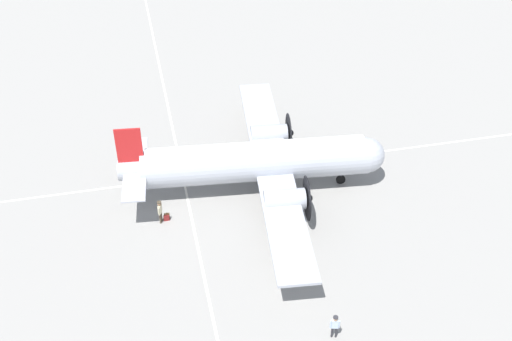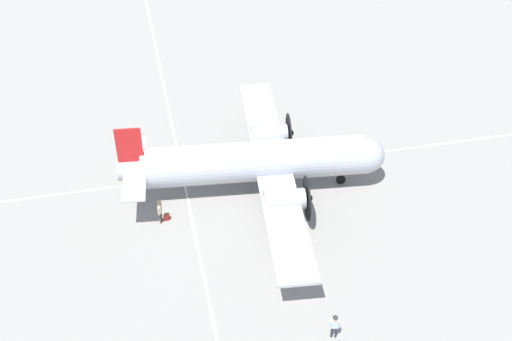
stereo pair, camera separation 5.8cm
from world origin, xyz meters
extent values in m
plane|color=gray|center=(0.00, 0.00, 0.00)|extent=(300.00, 300.00, 0.00)
cube|color=silver|center=(0.00, -2.54, 0.00)|extent=(120.00, 0.16, 0.01)
cube|color=silver|center=(5.10, 0.00, 0.00)|extent=(0.16, 120.00, 0.01)
cylinder|color=#ADB2BC|center=(0.00, 0.00, 2.45)|extent=(16.51, 4.34, 2.69)
cylinder|color=white|center=(0.00, 0.00, 3.19)|extent=(15.64, 3.46, 1.88)
sphere|color=#ADB2BC|center=(-8.12, 0.83, 2.45)|extent=(2.56, 2.56, 2.56)
cylinder|color=#ADB2BC|center=(8.12, -0.83, 2.58)|extent=(3.32, 1.80, 1.48)
cube|color=red|center=(8.71, -0.89, 4.46)|extent=(1.80, 0.32, 3.10)
cube|color=#ADB2BC|center=(8.51, -0.87, 2.72)|extent=(2.35, 7.61, 0.10)
cube|color=#ADB2BC|center=(-1.19, 0.12, 2.11)|extent=(4.96, 23.54, 0.20)
cylinder|color=#ADB2BC|center=(-1.87, -3.81, 2.13)|extent=(2.92, 1.76, 1.48)
cylinder|color=black|center=(-3.40, -3.65, 2.13)|extent=(0.36, 3.10, 3.11)
sphere|color=black|center=(-3.53, -3.64, 2.13)|extent=(0.52, 0.52, 0.52)
cylinder|color=#ADB2BC|center=(-1.06, 4.11, 2.13)|extent=(2.92, 1.76, 1.48)
cylinder|color=black|center=(-2.58, 4.26, 2.13)|extent=(0.36, 3.10, 3.11)
sphere|color=black|center=(-2.72, 4.28, 2.13)|extent=(0.52, 0.52, 0.52)
cylinder|color=#4C4C51|center=(-1.59, -3.84, 1.04)|extent=(0.18, 0.18, 0.99)
cylinder|color=black|center=(-1.59, -3.84, 0.55)|extent=(1.12, 0.41, 1.10)
cylinder|color=#4C4C51|center=(-0.78, 4.08, 1.04)|extent=(0.18, 0.18, 0.99)
cylinder|color=black|center=(-0.78, 4.08, 0.55)|extent=(1.12, 0.41, 1.10)
cylinder|color=#4C4C51|center=(-6.34, 0.65, 0.79)|extent=(0.14, 0.14, 0.88)
cylinder|color=black|center=(-6.34, 0.65, 0.35)|extent=(0.71, 0.25, 0.70)
cylinder|color=#2D2D33|center=(-1.32, 14.08, 0.41)|extent=(0.12, 0.12, 0.82)
cylinder|color=#2D2D33|center=(-1.55, 14.14, 0.41)|extent=(0.12, 0.12, 0.82)
cube|color=silver|center=(-1.44, 14.11, 1.12)|extent=(0.43, 0.28, 0.61)
sphere|color=tan|center=(-1.44, 14.11, 1.57)|extent=(0.27, 0.27, 0.27)
cylinder|color=silver|center=(-1.20, 14.05, 1.09)|extent=(0.10, 0.10, 0.58)
cylinder|color=silver|center=(-1.67, 14.17, 1.09)|extent=(0.10, 0.10, 0.58)
cube|color=navy|center=(-1.46, 14.01, 1.20)|extent=(0.05, 0.02, 0.39)
cylinder|color=#2D2D33|center=(-1.44, 14.11, 1.68)|extent=(0.35, 0.35, 0.07)
cylinder|color=#473D2D|center=(7.26, 2.22, 0.43)|extent=(0.13, 0.13, 0.86)
cylinder|color=#473D2D|center=(7.17, 1.98, 0.43)|extent=(0.13, 0.13, 0.86)
cube|color=beige|center=(7.21, 2.10, 1.18)|extent=(0.33, 0.46, 0.65)
sphere|color=#8C6647|center=(7.21, 2.10, 1.65)|extent=(0.29, 0.29, 0.29)
cylinder|color=beige|center=(7.30, 2.34, 1.15)|extent=(0.10, 0.10, 0.61)
cylinder|color=beige|center=(7.12, 1.86, 1.15)|extent=(0.10, 0.10, 0.61)
cube|color=black|center=(7.31, 2.06, 1.26)|extent=(0.03, 0.05, 0.41)
cylinder|color=#473D2D|center=(7.21, 2.10, 1.77)|extent=(0.39, 0.39, 0.07)
cube|color=#47331E|center=(6.78, 1.92, 0.26)|extent=(0.38, 0.12, 0.52)
cube|color=#312315|center=(6.78, 1.92, 0.55)|extent=(0.14, 0.09, 0.02)
cube|color=maroon|center=(6.83, 2.02, 0.21)|extent=(0.40, 0.15, 0.42)
cube|color=#551515|center=(6.83, 2.02, 0.45)|extent=(0.14, 0.11, 0.02)
camera|label=1|loc=(7.97, 36.09, 29.79)|focal=45.00mm
camera|label=2|loc=(7.91, 36.10, 29.79)|focal=45.00mm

